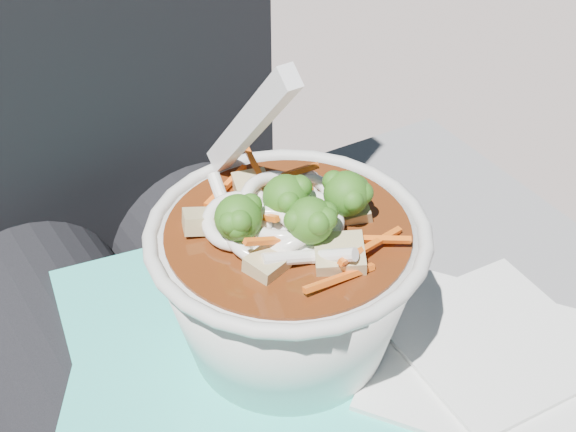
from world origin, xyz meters
TOP-DOWN VIEW (x-y plane):
  - person_body at (-0.00, 0.09)m, footprint 0.34×0.94m
  - plastic_bag at (-0.01, -0.02)m, footprint 0.32×0.35m
  - napkins at (0.13, -0.09)m, footprint 0.19×0.19m
  - udon_bowl at (0.03, -0.00)m, footprint 0.19×0.19m

SIDE VIEW (x-z plane):
  - person_body at x=0.00m, z-range 0.06..1.07m
  - plastic_bag at x=-0.01m, z-range 0.62..0.64m
  - napkins at x=0.13m, z-range 0.64..0.64m
  - udon_bowl at x=0.03m, z-range 0.59..0.80m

